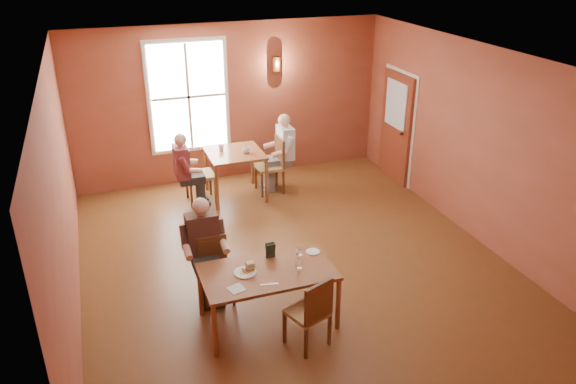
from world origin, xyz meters
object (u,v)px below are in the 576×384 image
object	(u,v)px
diner_main	(216,258)
diner_white	(271,156)
chair_diner_maroon	(200,174)
chair_empty	(307,311)
chair_diner_main	(216,272)
main_table	(268,296)
second_table	(236,174)
diner_maroon	(198,168)
chair_diner_white	(269,166)

from	to	relation	value
diner_main	diner_white	distance (m)	3.58
chair_diner_maroon	chair_empty	bearing A→B (deg)	5.09
chair_diner_main	main_table	bearing A→B (deg)	127.57
main_table	chair_diner_main	xyz separation A→B (m)	(-0.50, 0.65, 0.07)
main_table	chair_empty	distance (m)	0.64
chair_diner_main	second_table	world-z (taller)	chair_diner_main
second_table	diner_maroon	bearing A→B (deg)	180.00
diner_white	chair_diner_maroon	xyz separation A→B (m)	(-1.33, 0.00, -0.16)
diner_white	second_table	bearing A→B (deg)	90.00
chair_diner_main	chair_diner_white	distance (m)	3.54
diner_main	diner_maroon	world-z (taller)	diner_main
chair_diner_main	chair_empty	distance (m)	1.45
chair_diner_main	second_table	xyz separation A→B (m)	(1.07, 3.09, -0.01)
chair_empty	chair_diner_white	xyz separation A→B (m)	(0.92, 4.30, 0.05)
chair_diner_main	chair_empty	xyz separation A→B (m)	(0.80, -1.20, 0.03)
diner_main	chair_diner_maroon	bearing A→B (deg)	-97.69
diner_white	diner_maroon	size ratio (longest dim) A/B	1.07
main_table	diner_main	distance (m)	0.85
diner_white	diner_maroon	world-z (taller)	diner_white
main_table	chair_diner_maroon	bearing A→B (deg)	91.20
chair_diner_main	chair_empty	bearing A→B (deg)	123.80
chair_empty	diner_maroon	world-z (taller)	diner_maroon
main_table	diner_maroon	distance (m)	3.76
chair_diner_main	diner_main	xyz separation A→B (m)	(0.00, -0.03, 0.23)
second_table	diner_maroon	distance (m)	0.72
main_table	diner_white	xyz separation A→B (m)	(1.25, 3.74, 0.33)
chair_diner_main	chair_diner_maroon	bearing A→B (deg)	-97.76
main_table	diner_main	bearing A→B (deg)	128.88
diner_main	second_table	distance (m)	3.31
chair_empty	chair_diner_white	world-z (taller)	chair_diner_white
chair_diner_main	diner_maroon	size ratio (longest dim) A/B	0.67
chair_diner_main	chair_empty	world-z (taller)	chair_empty
chair_empty	chair_diner_maroon	bearing A→B (deg)	73.87
chair_diner_main	diner_white	size ratio (longest dim) A/B	0.63
chair_diner_main	diner_main	world-z (taller)	diner_main
diner_maroon	chair_empty	bearing A→B (deg)	5.48
main_table	chair_empty	world-z (taller)	chair_empty
chair_empty	chair_diner_white	size ratio (longest dim) A/B	0.90
chair_diner_white	diner_maroon	xyz separation A→B (m)	(-1.33, 0.00, 0.14)
second_table	chair_diner_maroon	bearing A→B (deg)	180.00
chair_diner_white	chair_diner_maroon	size ratio (longest dim) A/B	0.96
diner_main	diner_white	size ratio (longest dim) A/B	0.96
main_table	diner_white	bearing A→B (deg)	71.51
main_table	diner_maroon	world-z (taller)	diner_maroon
second_table	chair_diner_white	size ratio (longest dim) A/B	0.95
main_table	chair_diner_white	world-z (taller)	chair_diner_white
second_table	diner_white	bearing A→B (deg)	0.00
second_table	chair_diner_white	distance (m)	0.66
diner_maroon	main_table	bearing A→B (deg)	1.66
chair_diner_white	diner_white	xyz separation A→B (m)	(0.03, 0.00, 0.18)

